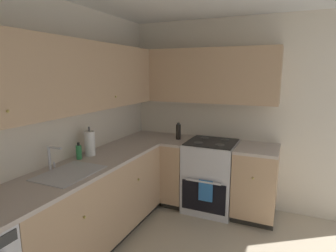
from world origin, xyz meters
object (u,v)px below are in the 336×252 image
at_px(oven_range, 211,175).
at_px(soap_bottle, 79,152).
at_px(paper_towel_roll, 90,143).
at_px(oil_bottle, 178,132).

bearing_deg(oven_range, soap_bottle, 139.02).
height_order(paper_towel_roll, oil_bottle, paper_towel_roll).
bearing_deg(oven_range, paper_towel_roll, 135.83).
relative_size(oven_range, paper_towel_roll, 3.25).
bearing_deg(soap_bottle, oil_bottle, -26.88).
distance_m(oven_range, oil_bottle, 0.71).
bearing_deg(oven_range, oil_bottle, 92.32).
bearing_deg(oil_bottle, soap_bottle, 153.12).
xyz_separation_m(soap_bottle, oil_bottle, (1.21, -0.61, 0.03)).
relative_size(soap_bottle, oil_bottle, 0.77).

